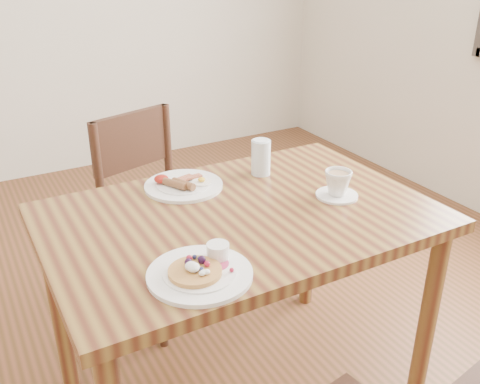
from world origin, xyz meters
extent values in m
cube|color=brown|center=(0.00, 0.00, 0.73)|extent=(1.20, 0.80, 0.04)
cylinder|color=brown|center=(0.54, -0.34, 0.35)|extent=(0.06, 0.06, 0.71)
cylinder|color=brown|center=(0.54, 0.34, 0.35)|extent=(0.06, 0.06, 0.71)
cylinder|color=brown|center=(-0.54, 0.34, 0.35)|extent=(0.06, 0.06, 0.71)
cube|color=#3E1E16|center=(-0.03, 0.60, 0.45)|extent=(0.52, 0.52, 0.04)
cylinder|color=#3E1E16|center=(-0.15, 0.38, 0.21)|extent=(0.04, 0.04, 0.43)
cylinder|color=#3E1E16|center=(0.19, 0.48, 0.21)|extent=(0.04, 0.04, 0.43)
cylinder|color=#3E1E16|center=(-0.26, 0.72, 0.21)|extent=(0.04, 0.04, 0.43)
cylinder|color=#3E1E16|center=(0.09, 0.83, 0.21)|extent=(0.04, 0.04, 0.43)
cylinder|color=#3E1E16|center=(0.09, 0.83, 0.67)|extent=(0.04, 0.04, 0.43)
cylinder|color=#3E1E16|center=(-0.26, 0.72, 0.67)|extent=(0.04, 0.04, 0.43)
cube|color=#3E1E16|center=(-0.09, 0.78, 0.76)|extent=(0.37, 0.14, 0.24)
cylinder|color=white|center=(-0.26, -0.26, 0.76)|extent=(0.27, 0.27, 0.01)
cylinder|color=white|center=(-0.26, -0.26, 0.76)|extent=(0.19, 0.19, 0.01)
cylinder|color=#B22D59|center=(-0.21, -0.25, 0.77)|extent=(0.07, 0.07, 0.00)
cylinder|color=#C68C47|center=(-0.28, -0.27, 0.77)|extent=(0.14, 0.14, 0.01)
ellipsoid|color=white|center=(-0.28, -0.27, 0.79)|extent=(0.03, 0.03, 0.02)
ellipsoid|color=white|center=(-0.27, -0.30, 0.79)|extent=(0.02, 0.02, 0.01)
cylinder|color=white|center=(-0.19, -0.23, 0.79)|extent=(0.06, 0.06, 0.04)
cylinder|color=#591E07|center=(-0.19, -0.23, 0.80)|extent=(0.05, 0.05, 0.00)
sphere|color=black|center=(-0.25, -0.25, 0.79)|extent=(0.02, 0.02, 0.02)
sphere|color=#1E234C|center=(-0.24, -0.23, 0.78)|extent=(0.01, 0.01, 0.01)
sphere|color=#1E234C|center=(-0.26, -0.22, 0.78)|extent=(0.01, 0.01, 0.01)
sphere|color=#B21938|center=(-0.27, -0.23, 0.79)|extent=(0.02, 0.02, 0.02)
sphere|color=black|center=(-0.29, -0.23, 0.79)|extent=(0.02, 0.02, 0.02)
sphere|color=#1E234C|center=(-0.30, -0.25, 0.78)|extent=(0.01, 0.01, 0.01)
sphere|color=black|center=(-0.28, -0.26, 0.79)|extent=(0.02, 0.02, 0.02)
sphere|color=#1E234C|center=(-0.28, -0.28, 0.78)|extent=(0.01, 0.01, 0.01)
sphere|color=#1E234C|center=(-0.26, -0.28, 0.78)|extent=(0.01, 0.01, 0.01)
sphere|color=#B21938|center=(-0.25, -0.26, 0.79)|extent=(0.02, 0.02, 0.02)
sphere|color=#1E234C|center=(-0.20, -0.31, 0.77)|extent=(0.01, 0.01, 0.01)
sphere|color=#B21938|center=(-0.18, -0.27, 0.77)|extent=(0.01, 0.01, 0.01)
sphere|color=black|center=(-0.19, -0.23, 0.78)|extent=(0.02, 0.02, 0.02)
cylinder|color=white|center=(-0.08, 0.26, 0.76)|extent=(0.27, 0.27, 0.01)
cylinder|color=white|center=(-0.08, 0.26, 0.76)|extent=(0.19, 0.19, 0.01)
cylinder|color=brown|center=(-0.12, 0.24, 0.78)|extent=(0.06, 0.10, 0.03)
cylinder|color=brown|center=(-0.09, 0.23, 0.78)|extent=(0.06, 0.10, 0.03)
cube|color=maroon|center=(-0.07, 0.29, 0.77)|extent=(0.08, 0.04, 0.01)
cube|color=maroon|center=(-0.04, 0.28, 0.77)|extent=(0.08, 0.03, 0.01)
cylinder|color=white|center=(-0.02, 0.23, 0.77)|extent=(0.07, 0.07, 0.00)
ellipsoid|color=yellow|center=(-0.02, 0.23, 0.78)|extent=(0.03, 0.03, 0.01)
ellipsoid|color=#A5190F|center=(-0.14, 0.30, 0.78)|extent=(0.05, 0.05, 0.03)
cylinder|color=white|center=(0.34, -0.06, 0.75)|extent=(0.14, 0.14, 0.01)
imported|color=white|center=(0.34, -0.06, 0.80)|extent=(0.13, 0.13, 0.08)
cylinder|color=tan|center=(0.34, -0.06, 0.83)|extent=(0.07, 0.07, 0.00)
cylinder|color=silver|center=(0.22, 0.23, 0.81)|extent=(0.07, 0.07, 0.13)
camera|label=1|loc=(-0.73, -1.30, 1.52)|focal=40.00mm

